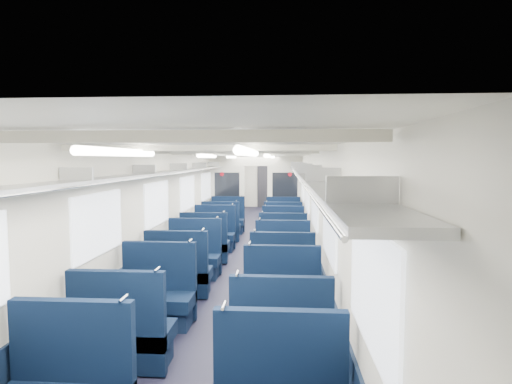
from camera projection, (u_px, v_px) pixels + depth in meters
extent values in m
cube|color=black|center=(249.00, 249.00, 10.16)|extent=(2.80, 18.00, 0.01)
cube|color=silver|center=(249.00, 153.00, 9.98)|extent=(2.80, 18.00, 0.01)
cube|color=beige|center=(193.00, 201.00, 10.16)|extent=(0.02, 18.00, 2.35)
cube|color=black|center=(194.00, 234.00, 10.23)|extent=(0.03, 17.90, 0.70)
cube|color=beige|center=(307.00, 202.00, 9.97)|extent=(0.02, 18.00, 2.35)
cube|color=black|center=(306.00, 235.00, 10.04)|extent=(0.03, 17.90, 0.70)
cube|color=beige|center=(266.00, 181.00, 19.02)|extent=(2.80, 0.02, 2.35)
cube|color=#B2B5BA|center=(199.00, 169.00, 10.09)|extent=(0.34, 17.40, 0.04)
cylinder|color=silver|center=(207.00, 169.00, 10.08)|extent=(0.02, 17.40, 0.02)
cube|color=#B2B5BA|center=(76.00, 174.00, 4.12)|extent=(0.34, 0.03, 0.14)
cube|color=#B2B5BA|center=(144.00, 169.00, 6.10)|extent=(0.34, 0.03, 0.14)
cube|color=#B2B5BA|center=(179.00, 167.00, 8.09)|extent=(0.34, 0.03, 0.14)
cube|color=#B2B5BA|center=(199.00, 165.00, 10.08)|extent=(0.34, 0.03, 0.14)
cube|color=#B2B5BA|center=(213.00, 164.00, 12.07)|extent=(0.34, 0.03, 0.14)
cube|color=#B2B5BA|center=(223.00, 164.00, 14.06)|extent=(0.34, 0.03, 0.14)
cube|color=#B2B5BA|center=(231.00, 163.00, 16.05)|extent=(0.34, 0.03, 0.14)
cube|color=#B2B5BA|center=(237.00, 163.00, 18.04)|extent=(0.34, 0.03, 0.14)
cube|color=#B2B5BA|center=(300.00, 169.00, 9.92)|extent=(0.34, 17.40, 0.04)
cylinder|color=silver|center=(292.00, 170.00, 9.94)|extent=(0.02, 17.40, 0.02)
cube|color=#B2B5BA|center=(362.00, 191.00, 1.96)|extent=(0.34, 0.03, 0.14)
cube|color=#B2B5BA|center=(323.00, 175.00, 3.95)|extent=(0.34, 0.03, 0.14)
cube|color=#B2B5BA|center=(310.00, 170.00, 5.94)|extent=(0.34, 0.03, 0.14)
cube|color=#B2B5BA|center=(303.00, 167.00, 7.93)|extent=(0.34, 0.03, 0.14)
cube|color=#B2B5BA|center=(300.00, 165.00, 9.92)|extent=(0.34, 0.03, 0.14)
cube|color=#B2B5BA|center=(297.00, 164.00, 11.91)|extent=(0.34, 0.03, 0.14)
cube|color=#B2B5BA|center=(295.00, 164.00, 13.90)|extent=(0.34, 0.03, 0.14)
cube|color=#B2B5BA|center=(294.00, 163.00, 15.88)|extent=(0.34, 0.03, 0.14)
cube|color=#B2B5BA|center=(293.00, 163.00, 17.87)|extent=(0.34, 0.03, 0.14)
cube|color=white|center=(99.00, 224.00, 4.97)|extent=(0.02, 1.30, 0.75)
cube|color=white|center=(157.00, 204.00, 7.26)|extent=(0.02, 1.30, 0.75)
cube|color=white|center=(188.00, 193.00, 9.55)|extent=(0.02, 1.30, 0.75)
cube|color=white|center=(206.00, 186.00, 11.83)|extent=(0.02, 1.30, 0.75)
cube|color=white|center=(221.00, 181.00, 14.62)|extent=(0.02, 1.30, 0.75)
cube|color=white|center=(230.00, 178.00, 16.91)|extent=(0.02, 1.30, 0.75)
cube|color=white|center=(371.00, 288.00, 2.50)|extent=(0.02, 1.30, 0.75)
cube|color=white|center=(330.00, 227.00, 4.78)|extent=(0.02, 1.30, 0.75)
cube|color=white|center=(315.00, 205.00, 7.07)|extent=(0.02, 1.30, 0.75)
cube|color=white|center=(307.00, 194.00, 9.36)|extent=(0.02, 1.30, 0.75)
cube|color=white|center=(303.00, 187.00, 11.65)|extent=(0.02, 1.30, 0.75)
cube|color=white|center=(299.00, 182.00, 14.43)|extent=(0.02, 1.30, 0.75)
cube|color=white|center=(297.00, 179.00, 16.72)|extent=(0.02, 1.30, 0.75)
cube|color=beige|center=(111.00, 137.00, 2.02)|extent=(2.70, 0.06, 0.06)
cube|color=beige|center=(197.00, 148.00, 4.01)|extent=(2.70, 0.06, 0.06)
cube|color=beige|center=(226.00, 152.00, 6.00)|extent=(2.70, 0.06, 0.06)
cube|color=beige|center=(240.00, 154.00, 7.99)|extent=(2.70, 0.06, 0.06)
cube|color=beige|center=(249.00, 155.00, 9.98)|extent=(2.70, 0.06, 0.06)
cube|color=beige|center=(255.00, 155.00, 11.97)|extent=(2.70, 0.06, 0.06)
cube|color=beige|center=(259.00, 156.00, 13.96)|extent=(2.70, 0.06, 0.06)
cube|color=beige|center=(262.00, 156.00, 15.95)|extent=(2.70, 0.06, 0.06)
cube|color=beige|center=(265.00, 157.00, 17.94)|extent=(2.70, 0.06, 0.06)
cylinder|color=white|center=(122.00, 152.00, 3.56)|extent=(0.07, 1.60, 0.07)
cylinder|color=white|center=(207.00, 156.00, 7.53)|extent=(0.07, 1.60, 0.07)
cylinder|color=white|center=(232.00, 157.00, 11.02)|extent=(0.07, 1.60, 0.07)
cylinder|color=white|center=(247.00, 158.00, 15.49)|extent=(0.07, 1.60, 0.07)
cylinder|color=white|center=(249.00, 152.00, 3.48)|extent=(0.07, 1.60, 0.07)
cylinder|color=white|center=(268.00, 156.00, 7.46)|extent=(0.07, 1.60, 0.07)
cylinder|color=white|center=(273.00, 157.00, 10.94)|extent=(0.07, 1.60, 0.07)
cylinder|color=white|center=(276.00, 158.00, 15.42)|extent=(0.07, 1.60, 0.07)
cube|color=black|center=(266.00, 185.00, 18.97)|extent=(0.75, 0.06, 2.00)
cube|color=beige|center=(227.00, 193.00, 12.55)|extent=(1.05, 0.08, 2.35)
cube|color=black|center=(227.00, 186.00, 12.48)|extent=(0.76, 0.02, 0.80)
cylinder|color=#B60C1A|center=(222.00, 174.00, 12.46)|extent=(0.12, 0.01, 0.12)
cube|color=beige|center=(285.00, 193.00, 12.43)|extent=(1.05, 0.08, 2.35)
cube|color=black|center=(285.00, 186.00, 12.37)|extent=(0.76, 0.02, 0.80)
cylinder|color=#B60C1A|center=(290.00, 174.00, 12.32)|extent=(0.12, 0.01, 0.12)
cube|color=beige|center=(256.00, 160.00, 12.41)|extent=(0.70, 0.08, 0.35)
cube|color=#0A1933|center=(74.00, 365.00, 3.31)|extent=(1.00, 0.10, 1.07)
cylinder|color=silver|center=(123.00, 299.00, 3.24)|extent=(0.02, 0.15, 0.02)
cube|color=#0A1933|center=(280.00, 379.00, 3.10)|extent=(1.00, 0.10, 1.07)
cylinder|color=silver|center=(224.00, 306.00, 3.08)|extent=(0.02, 0.15, 0.02)
cube|color=#0A1933|center=(126.00, 334.00, 4.40)|extent=(1.00, 0.52, 0.17)
cube|color=black|center=(126.00, 353.00, 4.41)|extent=(0.92, 0.42, 0.26)
cube|color=#0A1933|center=(117.00, 322.00, 4.17)|extent=(1.00, 0.10, 1.07)
cylinder|color=silver|center=(157.00, 269.00, 4.09)|extent=(0.02, 0.15, 0.02)
cube|color=#0A1933|center=(281.00, 342.00, 4.20)|extent=(1.00, 0.52, 0.17)
cube|color=black|center=(281.00, 362.00, 4.22)|extent=(0.92, 0.42, 0.26)
cube|color=#0A1933|center=(281.00, 330.00, 3.97)|extent=(1.00, 0.10, 1.07)
cylinder|color=silver|center=(237.00, 273.00, 3.96)|extent=(0.02, 0.15, 0.02)
cube|color=#0A1933|center=(155.00, 301.00, 5.41)|extent=(1.00, 0.52, 0.17)
cube|color=black|center=(156.00, 317.00, 5.43)|extent=(0.92, 0.42, 0.26)
cube|color=#0A1933|center=(160.00, 280.00, 5.61)|extent=(1.00, 0.10, 1.07)
cylinder|color=silver|center=(190.00, 241.00, 5.54)|extent=(0.02, 0.15, 0.02)
cube|color=#0A1933|center=(282.00, 307.00, 5.18)|extent=(1.00, 0.52, 0.17)
cube|color=black|center=(282.00, 324.00, 5.20)|extent=(0.92, 0.42, 0.26)
cube|color=#0A1933|center=(282.00, 286.00, 5.38)|extent=(1.00, 0.10, 1.07)
cylinder|color=silver|center=(250.00, 243.00, 5.36)|extent=(0.02, 0.15, 0.02)
cube|color=#0A1933|center=(180.00, 274.00, 6.70)|extent=(1.00, 0.52, 0.17)
cube|color=black|center=(180.00, 287.00, 6.71)|extent=(0.92, 0.42, 0.26)
cube|color=#0A1933|center=(176.00, 264.00, 6.47)|extent=(1.00, 0.10, 1.07)
cylinder|color=silver|center=(203.00, 230.00, 6.39)|extent=(0.02, 0.15, 0.02)
cube|color=#0A1933|center=(282.00, 276.00, 6.57)|extent=(1.00, 0.52, 0.17)
cube|color=black|center=(282.00, 289.00, 6.58)|extent=(0.92, 0.42, 0.26)
cube|color=#0A1933|center=(282.00, 267.00, 6.33)|extent=(1.00, 0.10, 1.07)
cylinder|color=silver|center=(255.00, 231.00, 6.32)|extent=(0.02, 0.15, 0.02)
cube|color=#0A1933|center=(193.00, 260.00, 7.64)|extent=(1.00, 0.52, 0.17)
cube|color=black|center=(193.00, 271.00, 7.65)|extent=(0.92, 0.42, 0.26)
cube|color=#0A1933|center=(195.00, 246.00, 7.83)|extent=(1.00, 0.10, 1.07)
cylinder|color=silver|center=(217.00, 217.00, 7.76)|extent=(0.02, 0.15, 0.02)
cube|color=#0A1933|center=(283.00, 263.00, 7.39)|extent=(1.00, 0.52, 0.17)
cube|color=black|center=(282.00, 275.00, 7.40)|extent=(0.92, 0.42, 0.26)
cube|color=#0A1933|center=(283.00, 249.00, 7.58)|extent=(1.00, 0.10, 1.07)
cylinder|color=silver|center=(260.00, 219.00, 7.57)|extent=(0.02, 0.15, 0.02)
cube|color=#0A1933|center=(206.00, 246.00, 8.88)|extent=(1.00, 0.52, 0.17)
cube|color=black|center=(206.00, 255.00, 8.89)|extent=(0.92, 0.42, 0.26)
cube|color=#0A1933|center=(204.00, 238.00, 8.65)|extent=(1.00, 0.10, 1.07)
cylinder|color=silver|center=(223.00, 212.00, 8.57)|extent=(0.02, 0.15, 0.02)
cube|color=#0A1933|center=(283.00, 246.00, 8.82)|extent=(1.00, 0.52, 0.17)
cube|color=black|center=(283.00, 256.00, 8.84)|extent=(0.92, 0.42, 0.26)
cube|color=#0A1933|center=(283.00, 238.00, 8.59)|extent=(1.00, 0.10, 1.07)
cylinder|color=silver|center=(263.00, 212.00, 8.58)|extent=(0.02, 0.15, 0.02)
cube|color=#0A1933|center=(214.00, 237.00, 9.90)|extent=(1.00, 0.52, 0.17)
cube|color=black|center=(214.00, 246.00, 9.92)|extent=(0.92, 0.42, 0.26)
cube|color=#0A1933|center=(215.00, 227.00, 10.10)|extent=(1.00, 0.10, 1.07)
cylinder|color=silver|center=(232.00, 204.00, 10.02)|extent=(0.02, 0.15, 0.02)
cube|color=#0A1933|center=(283.00, 238.00, 9.68)|extent=(1.00, 0.52, 0.17)
cube|color=black|center=(283.00, 247.00, 9.70)|extent=(0.92, 0.42, 0.26)
cube|color=#0A1933|center=(283.00, 228.00, 9.88)|extent=(1.00, 0.10, 1.07)
cylinder|color=silver|center=(265.00, 205.00, 9.86)|extent=(0.02, 0.15, 0.02)
cube|color=#0A1933|center=(222.00, 228.00, 11.14)|extent=(1.00, 0.52, 0.17)
cube|color=black|center=(222.00, 236.00, 11.16)|extent=(0.92, 0.42, 0.26)
cube|color=#0A1933|center=(220.00, 222.00, 10.91)|extent=(1.00, 0.10, 1.07)
cylinder|color=silver|center=(236.00, 201.00, 10.84)|extent=(0.02, 0.15, 0.02)
cube|color=#0A1933|center=(283.00, 229.00, 11.03)|extent=(1.00, 0.52, 0.17)
cube|color=black|center=(283.00, 237.00, 11.04)|extent=(0.92, 0.42, 0.26)
cube|color=#0A1933|center=(283.00, 222.00, 10.79)|extent=(1.00, 0.10, 1.07)
cylinder|color=silver|center=(267.00, 201.00, 10.78)|extent=(0.02, 0.15, 0.02)
cube|color=#0A1933|center=(227.00, 222.00, 12.24)|extent=(1.00, 0.52, 0.17)
cube|color=black|center=(227.00, 229.00, 12.25)|extent=(0.92, 0.42, 0.26)
cube|color=#0A1933|center=(228.00, 214.00, 12.43)|extent=(1.00, 0.10, 1.07)
cylinder|color=silver|center=(242.00, 196.00, 12.36)|extent=(0.02, 0.15, 0.02)
cube|color=#0A1933|center=(283.00, 223.00, 12.05)|extent=(1.00, 0.52, 0.17)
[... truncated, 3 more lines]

